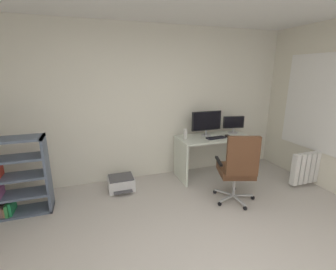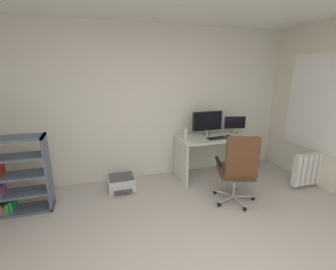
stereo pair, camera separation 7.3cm
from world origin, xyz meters
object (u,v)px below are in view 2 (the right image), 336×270
at_px(desk, 214,148).
at_px(printer, 121,183).
at_px(desktop_speaker, 186,134).
at_px(monitor_main, 207,122).
at_px(keyboard, 217,138).
at_px(computer_mouse, 229,137).
at_px(office_chair, 238,168).
at_px(bookshelf, 8,179).
at_px(monitor_secondary, 235,124).
at_px(radiator, 315,168).

relative_size(desk, printer, 3.02).
distance_m(desk, desktop_speaker, 0.61).
distance_m(monitor_main, printer, 1.82).
bearing_deg(desk, keyboard, -102.80).
relative_size(computer_mouse, office_chair, 0.09).
bearing_deg(computer_mouse, printer, -176.06).
relative_size(monitor_main, printer, 1.31).
bearing_deg(keyboard, printer, 172.06).
relative_size(desk, bookshelf, 1.23).
relative_size(monitor_secondary, desktop_speaker, 2.31).
relative_size(bookshelf, printer, 2.46).
bearing_deg(computer_mouse, keyboard, -171.50).
bearing_deg(desktop_speaker, monitor_main, 6.33).
xyz_separation_m(computer_mouse, radiator, (1.19, -0.78, -0.44)).
bearing_deg(monitor_main, desk, -40.58).
xyz_separation_m(monitor_secondary, desktop_speaker, (-1.00, -0.05, -0.10)).
bearing_deg(computer_mouse, monitor_main, 154.18).
bearing_deg(monitor_secondary, monitor_main, -179.98).
distance_m(monitor_secondary, bookshelf, 3.70).
xyz_separation_m(desktop_speaker, radiator, (1.94, -0.94, -0.51)).
height_order(monitor_main, office_chair, monitor_main).
height_order(desktop_speaker, office_chair, office_chair).
relative_size(keyboard, bookshelf, 0.32).
bearing_deg(monitor_main, monitor_secondary, 0.02).
xyz_separation_m(monitor_secondary, computer_mouse, (-0.25, -0.21, -0.17)).
height_order(bookshelf, printer, bookshelf).
bearing_deg(monitor_secondary, printer, -177.09).
height_order(monitor_secondary, keyboard, monitor_secondary).
height_order(desk, monitor_secondary, monitor_secondary).
height_order(desk, printer, desk).
relative_size(printer, radiator, 0.51).
bearing_deg(printer, keyboard, -3.62).
bearing_deg(monitor_secondary, keyboard, -156.36).
bearing_deg(office_chair, radiator, 3.34).
bearing_deg(computer_mouse, office_chair, -106.36).
height_order(bookshelf, radiator, bookshelf).
bearing_deg(bookshelf, keyboard, 2.20).
distance_m(monitor_secondary, printer, 2.31).
distance_m(desk, radiator, 1.68).
xyz_separation_m(monitor_secondary, keyboard, (-0.49, -0.21, -0.18)).
relative_size(monitor_main, desktop_speaker, 3.34).
xyz_separation_m(monitor_secondary, office_chair, (-0.62, -1.08, -0.36)).
bearing_deg(office_chair, printer, 147.67).
relative_size(computer_mouse, radiator, 0.12).
relative_size(desk, monitor_main, 2.30).
distance_m(desktop_speaker, radiator, 2.22).
bearing_deg(monitor_secondary, desktop_speaker, -177.27).
height_order(printer, radiator, radiator).
bearing_deg(printer, office_chair, -32.33).
relative_size(monitor_secondary, printer, 0.91).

